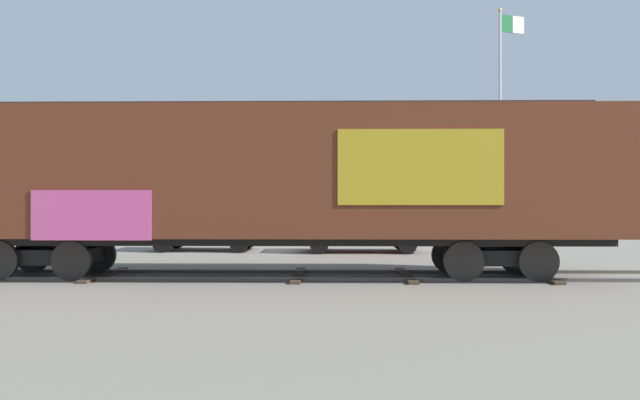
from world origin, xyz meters
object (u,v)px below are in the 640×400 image
at_px(flagpole, 503,102).
at_px(parked_car_red, 360,230).
at_px(freight_car, 270,177).
at_px(parked_car_white, 206,227).

height_order(flagpole, parked_car_red, flagpole).
bearing_deg(freight_car, parked_car_white, 113.75).
distance_m(freight_car, parked_car_white, 7.78).
height_order(freight_car, parked_car_white, freight_car).
xyz_separation_m(freight_car, flagpole, (8.80, 9.42, 3.54)).
distance_m(freight_car, flagpole, 13.37).
bearing_deg(flagpole, parked_car_white, -168.40).
bearing_deg(freight_car, flagpole, 46.94).
distance_m(flagpole, parked_car_red, 8.57).
xyz_separation_m(freight_car, parked_car_white, (-3.07, 6.98, -1.55)).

